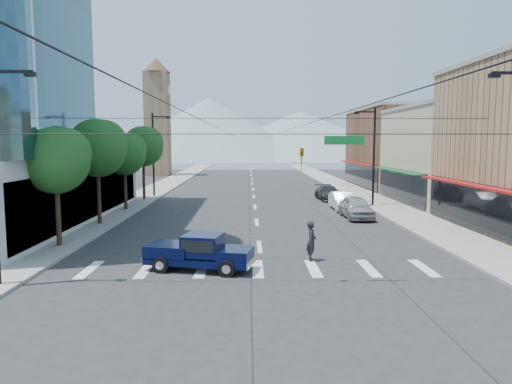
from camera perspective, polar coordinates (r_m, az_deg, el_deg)
ground at (r=20.10m, az=0.89°, el=-10.76°), size 160.00×160.00×0.00m
sidewalk_left at (r=60.57m, az=-11.83°, el=0.58°), size 4.00×120.00×0.15m
sidewalk_right at (r=60.83m, az=10.97°, el=0.63°), size 4.00×120.00×0.15m
shop_mid at (r=47.92m, az=24.56°, el=4.01°), size 12.00×14.00×9.00m
shop_far at (r=62.72m, az=18.26°, el=5.10°), size 12.00×18.00×10.00m
clock_tower at (r=82.89m, az=-12.23°, el=9.37°), size 4.80×4.80×20.40m
mountain_left at (r=169.90m, az=-5.94°, el=7.90°), size 80.00×80.00×22.00m
mountain_right at (r=180.43m, az=5.57°, el=7.17°), size 90.00×90.00×18.00m
tree_near at (r=27.39m, az=-23.45°, el=3.87°), size 3.65×3.64×6.71m
tree_midnear at (r=33.95m, az=-18.99°, el=5.41°), size 4.09×4.09×7.52m
tree_midfar at (r=40.68m, az=-15.93°, el=4.74°), size 3.65×3.64×6.71m
tree_far at (r=47.47m, az=-13.78°, el=5.70°), size 4.09×4.09×7.52m
signal_rig at (r=18.28m, az=1.63°, el=2.38°), size 21.80×0.20×9.00m
lamp_pole_nw at (r=50.23m, az=-12.58°, el=5.00°), size 2.00×0.25×9.00m
lamp_pole_ne at (r=42.75m, az=14.37°, el=4.77°), size 2.00×0.25×9.00m
pickup_truck at (r=21.34m, az=-7.15°, el=-7.37°), size 5.21×2.79×1.68m
pedestrian at (r=22.89m, az=6.95°, el=-6.11°), size 0.61×0.81×2.00m
parked_car_near at (r=36.31m, az=12.41°, el=-1.87°), size 2.09×5.05×1.71m
parked_car_mid at (r=40.55m, az=10.72°, el=-1.12°), size 1.67×4.72×1.55m
parked_car_far at (r=47.34m, az=9.01°, el=-0.10°), size 2.37×5.18×1.47m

